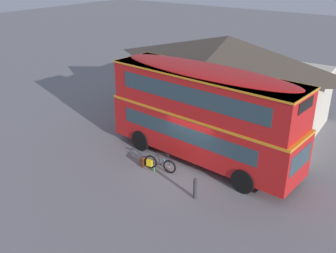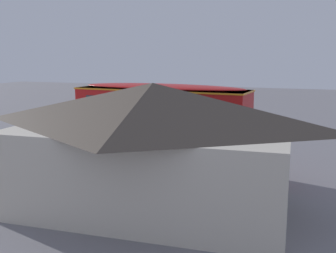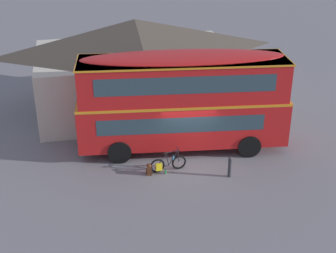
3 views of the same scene
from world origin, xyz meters
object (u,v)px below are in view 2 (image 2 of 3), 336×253
at_px(touring_bicycle, 191,156).
at_px(backpack_on_ground, 205,159).
at_px(water_bottle_green_metal, 194,160).
at_px(double_decker_bus, 161,123).
at_px(kerb_bollard, 156,148).

distance_m(touring_bicycle, backpack_on_ground, 0.85).
distance_m(touring_bicycle, water_bottle_green_metal, 0.36).
height_order(backpack_on_ground, water_bottle_green_metal, backpack_on_ground).
bearing_deg(water_bottle_green_metal, double_decker_bus, 62.86).
height_order(touring_bicycle, backpack_on_ground, touring_bicycle).
bearing_deg(kerb_bollard, backpack_on_ground, 167.58).
xyz_separation_m(double_decker_bus, water_bottle_green_metal, (-1.19, -2.33, -2.53)).
bearing_deg(touring_bicycle, kerb_bollard, -18.95).
bearing_deg(double_decker_bus, backpack_on_ground, -130.42).
bearing_deg(kerb_bollard, double_decker_bus, 117.29).
distance_m(double_decker_bus, kerb_bollard, 4.01).
height_order(water_bottle_green_metal, kerb_bollard, kerb_bollard).
xyz_separation_m(touring_bicycle, backpack_on_ground, (-0.83, -0.14, -0.11)).
bearing_deg(double_decker_bus, touring_bicycle, -117.15).
bearing_deg(backpack_on_ground, double_decker_bus, 49.58).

